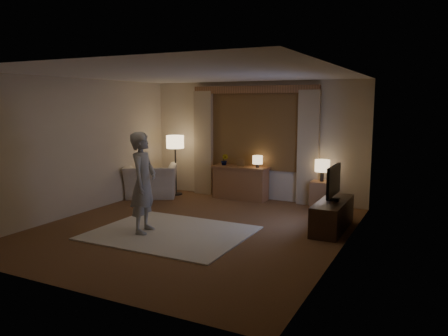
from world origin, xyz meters
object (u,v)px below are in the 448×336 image
Objects in this scene: sideboard at (241,184)px; person at (143,183)px; tv_stand at (332,215)px; armchair at (151,181)px; side_table at (321,195)px.

sideboard is 3.11m from person.
sideboard is 0.72× the size of person.
tv_stand is 3.22m from person.
tv_stand is at bearing -74.08° from person.
tv_stand is (4.30, -0.76, -0.12)m from armchair.
person reaches higher than tv_stand.
person is (-0.36, -3.04, 0.50)m from sideboard.
sideboard is 1.05× the size of armchair.
tv_stand is (2.38, -1.47, -0.10)m from sideboard.
side_table is (3.75, 0.65, -0.09)m from armchair.
armchair is (-1.92, -0.70, 0.02)m from sideboard.
armchair is at bearing 19.69° from person.
person is at bearing -96.80° from sideboard.
side_table is (1.83, -0.05, -0.07)m from sideboard.
armchair reaches higher than tv_stand.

